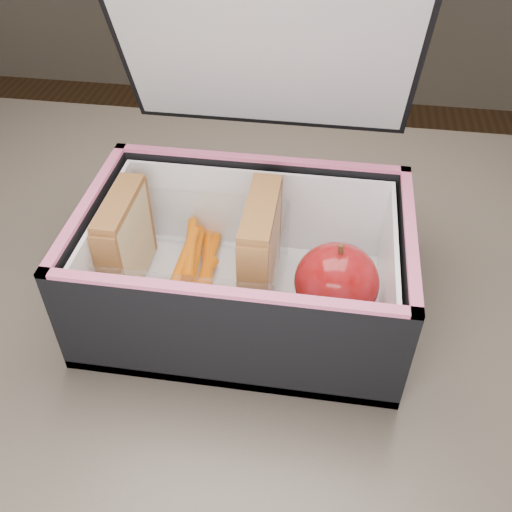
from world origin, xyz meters
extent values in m
cube|color=brown|center=(0.00, 0.00, 0.73)|extent=(1.20, 0.80, 0.03)
cube|color=#382D26|center=(-0.55, 0.35, 0.36)|extent=(0.05, 0.05, 0.72)
cube|color=black|center=(-0.02, 0.13, 0.96)|extent=(0.31, 0.09, 0.18)
cube|color=tan|center=(-0.16, 0.00, 0.82)|extent=(0.01, 0.09, 0.10)
cube|color=#C46270|center=(-0.15, 0.00, 0.81)|extent=(0.01, 0.09, 0.09)
cube|color=tan|center=(-0.14, 0.00, 0.82)|extent=(0.01, 0.09, 0.10)
cube|color=brown|center=(-0.15, 0.00, 0.87)|extent=(0.03, 0.09, 0.01)
cube|color=tan|center=(-0.02, 0.00, 0.82)|extent=(0.01, 0.10, 0.11)
cube|color=#C46270|center=(-0.01, 0.00, 0.82)|extent=(0.01, 0.10, 0.10)
cube|color=tan|center=(0.00, 0.00, 0.82)|extent=(0.01, 0.10, 0.11)
cube|color=brown|center=(-0.01, 0.00, 0.88)|extent=(0.03, 0.10, 0.01)
cylinder|color=#D35F0F|center=(-0.08, -0.02, 0.77)|extent=(0.03, 0.09, 0.01)
cylinder|color=#D35F0F|center=(-0.08, -0.03, 0.79)|extent=(0.02, 0.09, 0.01)
cylinder|color=#D35F0F|center=(-0.09, 0.02, 0.80)|extent=(0.03, 0.09, 0.01)
cylinder|color=#D35F0F|center=(-0.07, 0.02, 0.77)|extent=(0.01, 0.09, 0.01)
cylinder|color=#D35F0F|center=(-0.08, 0.02, 0.79)|extent=(0.02, 0.09, 0.01)
cylinder|color=#D35F0F|center=(-0.09, 0.00, 0.80)|extent=(0.01, 0.09, 0.01)
cylinder|color=#D35F0F|center=(-0.07, 0.03, 0.77)|extent=(0.03, 0.09, 0.01)
cube|color=white|center=(0.07, -0.02, 0.77)|extent=(0.09, 0.10, 0.01)
ellipsoid|color=#850500|center=(0.07, -0.02, 0.81)|extent=(0.11, 0.11, 0.08)
cylinder|color=#463219|center=(0.07, -0.02, 0.85)|extent=(0.01, 0.01, 0.01)
camera|label=1|loc=(0.05, -0.42, 1.19)|focal=40.00mm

